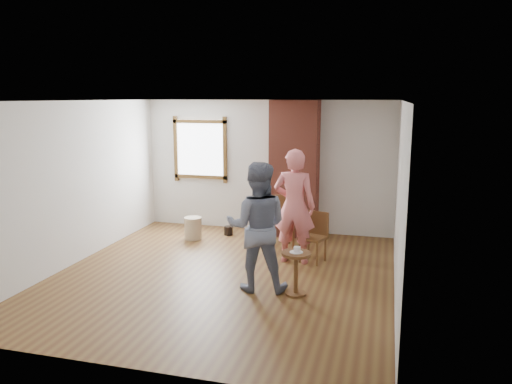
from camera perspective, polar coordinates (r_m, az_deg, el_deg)
ground at (r=7.67m, az=-3.75°, el=-9.46°), size 5.50×5.50×0.00m
room_shell at (r=7.83m, az=-2.87°, el=4.61°), size 5.04×5.52×2.62m
brick_chimney at (r=9.56m, az=4.41°, el=2.64°), size 0.90×0.50×2.60m
stoneware_crock at (r=9.54m, az=-7.21°, el=-4.13°), size 0.38×0.38×0.42m
dark_pot at (r=9.78m, az=-3.17°, el=-4.42°), size 0.17×0.17×0.17m
dining_chair_left at (r=8.97m, az=2.90°, el=-2.99°), size 0.56×0.56×0.92m
dining_chair_right at (r=8.23m, az=6.74°, el=-4.76°), size 0.48×0.48×0.81m
side_table at (r=6.83m, az=4.60°, el=-8.47°), size 0.40×0.40×0.60m
cake_plate at (r=6.76m, az=4.62°, el=-6.86°), size 0.18×0.18×0.01m
cake_slice at (r=6.75m, az=4.71°, el=-6.59°), size 0.08×0.07×0.06m
man at (r=6.87m, az=0.13°, el=-3.99°), size 0.98×0.82×1.80m
person_pink at (r=8.02m, az=4.40°, el=-1.64°), size 0.68×0.45×1.86m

